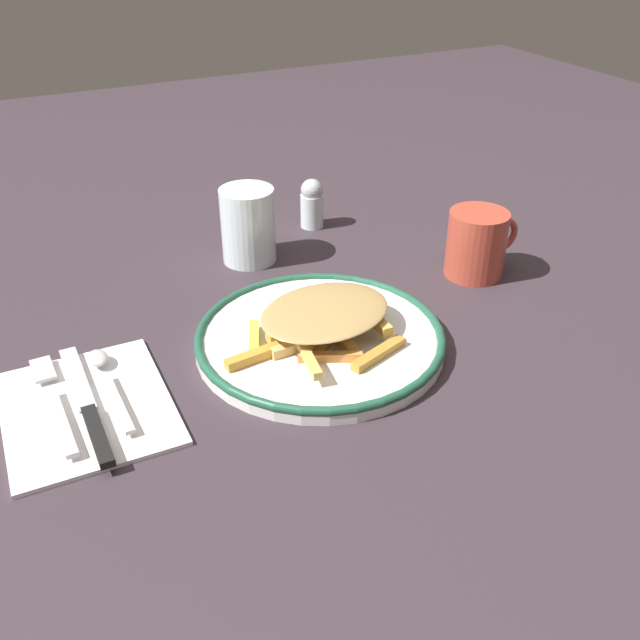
{
  "coord_description": "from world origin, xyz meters",
  "views": [
    {
      "loc": [
        -0.3,
        -0.61,
        0.46
      ],
      "look_at": [
        0.0,
        0.0,
        0.04
      ],
      "focal_mm": 40.05,
      "sensor_mm": 36.0,
      "label": 1
    }
  ],
  "objects_px": {
    "napkin": "(87,407)",
    "coffee_mug": "(477,244)",
    "fries_heap": "(322,319)",
    "spoon": "(105,375)",
    "fork": "(54,402)",
    "knife": "(89,411)",
    "salt_shaker": "(312,203)",
    "plate": "(320,338)",
    "water_glass": "(248,225)"
  },
  "relations": [
    {
      "from": "napkin",
      "to": "spoon",
      "type": "bearing_deg",
      "value": 52.12
    },
    {
      "from": "plate",
      "to": "spoon",
      "type": "relative_size",
      "value": 1.89
    },
    {
      "from": "water_glass",
      "to": "salt_shaker",
      "type": "height_order",
      "value": "water_glass"
    },
    {
      "from": "plate",
      "to": "fries_heap",
      "type": "xyz_separation_m",
      "value": [
        0.0,
        -0.0,
        0.03
      ]
    },
    {
      "from": "fries_heap",
      "to": "coffee_mug",
      "type": "height_order",
      "value": "coffee_mug"
    },
    {
      "from": "fries_heap",
      "to": "fork",
      "type": "bearing_deg",
      "value": 177.51
    },
    {
      "from": "plate",
      "to": "fork",
      "type": "xyz_separation_m",
      "value": [
        -0.29,
        0.01,
        0.0
      ]
    },
    {
      "from": "knife",
      "to": "salt_shaker",
      "type": "distance_m",
      "value": 0.52
    },
    {
      "from": "plate",
      "to": "knife",
      "type": "xyz_separation_m",
      "value": [
        -0.27,
        -0.02,
        0.0
      ]
    },
    {
      "from": "spoon",
      "to": "salt_shaker",
      "type": "xyz_separation_m",
      "value": [
        0.37,
        0.27,
        0.02
      ]
    },
    {
      "from": "napkin",
      "to": "coffee_mug",
      "type": "xyz_separation_m",
      "value": [
        0.53,
        0.07,
        0.04
      ]
    },
    {
      "from": "plate",
      "to": "spoon",
      "type": "height_order",
      "value": "same"
    },
    {
      "from": "fries_heap",
      "to": "spoon",
      "type": "height_order",
      "value": "fries_heap"
    },
    {
      "from": "napkin",
      "to": "salt_shaker",
      "type": "bearing_deg",
      "value": 37.25
    },
    {
      "from": "napkin",
      "to": "knife",
      "type": "distance_m",
      "value": 0.02
    },
    {
      "from": "fork",
      "to": "salt_shaker",
      "type": "height_order",
      "value": "salt_shaker"
    },
    {
      "from": "napkin",
      "to": "knife",
      "type": "bearing_deg",
      "value": -89.73
    },
    {
      "from": "fries_heap",
      "to": "salt_shaker",
      "type": "xyz_separation_m",
      "value": [
        0.14,
        0.31,
        0.0
      ]
    },
    {
      "from": "napkin",
      "to": "fries_heap",
      "type": "bearing_deg",
      "value": -0.13
    },
    {
      "from": "fries_heap",
      "to": "napkin",
      "type": "relative_size",
      "value": 1.09
    },
    {
      "from": "plate",
      "to": "water_glass",
      "type": "height_order",
      "value": "water_glass"
    },
    {
      "from": "knife",
      "to": "salt_shaker",
      "type": "relative_size",
      "value": 2.75
    },
    {
      "from": "water_glass",
      "to": "knife",
      "type": "bearing_deg",
      "value": -136.27
    },
    {
      "from": "water_glass",
      "to": "coffee_mug",
      "type": "bearing_deg",
      "value": -34.09
    },
    {
      "from": "plate",
      "to": "salt_shaker",
      "type": "distance_m",
      "value": 0.33
    },
    {
      "from": "napkin",
      "to": "spoon",
      "type": "distance_m",
      "value": 0.05
    },
    {
      "from": "plate",
      "to": "fries_heap",
      "type": "bearing_deg",
      "value": -54.0
    },
    {
      "from": "napkin",
      "to": "knife",
      "type": "height_order",
      "value": "knife"
    },
    {
      "from": "salt_shaker",
      "to": "plate",
      "type": "bearing_deg",
      "value": -114.18
    },
    {
      "from": "plate",
      "to": "napkin",
      "type": "xyz_separation_m",
      "value": [
        -0.27,
        -0.0,
        -0.01
      ]
    },
    {
      "from": "coffee_mug",
      "to": "plate",
      "type": "bearing_deg",
      "value": -166.17
    },
    {
      "from": "plate",
      "to": "knife",
      "type": "bearing_deg",
      "value": -175.66
    },
    {
      "from": "fries_heap",
      "to": "water_glass",
      "type": "xyz_separation_m",
      "value": [
        0.01,
        0.24,
        0.02
      ]
    },
    {
      "from": "fries_heap",
      "to": "knife",
      "type": "bearing_deg",
      "value": -176.07
    },
    {
      "from": "salt_shaker",
      "to": "fries_heap",
      "type": "bearing_deg",
      "value": -113.84
    },
    {
      "from": "napkin",
      "to": "salt_shaker",
      "type": "xyz_separation_m",
      "value": [
        0.4,
        0.31,
        0.03
      ]
    },
    {
      "from": "fries_heap",
      "to": "fork",
      "type": "height_order",
      "value": "fries_heap"
    },
    {
      "from": "water_glass",
      "to": "salt_shaker",
      "type": "bearing_deg",
      "value": 26.17
    },
    {
      "from": "napkin",
      "to": "coffee_mug",
      "type": "distance_m",
      "value": 0.54
    },
    {
      "from": "fries_heap",
      "to": "napkin",
      "type": "xyz_separation_m",
      "value": [
        -0.27,
        0.0,
        -0.03
      ]
    },
    {
      "from": "knife",
      "to": "coffee_mug",
      "type": "height_order",
      "value": "coffee_mug"
    },
    {
      "from": "water_glass",
      "to": "coffee_mug",
      "type": "relative_size",
      "value": 0.98
    },
    {
      "from": "fries_heap",
      "to": "spoon",
      "type": "bearing_deg",
      "value": 171.56
    },
    {
      "from": "plate",
      "to": "salt_shaker",
      "type": "relative_size",
      "value": 3.78
    },
    {
      "from": "knife",
      "to": "fries_heap",
      "type": "bearing_deg",
      "value": 3.93
    },
    {
      "from": "knife",
      "to": "fork",
      "type": "bearing_deg",
      "value": 132.46
    },
    {
      "from": "spoon",
      "to": "fries_heap",
      "type": "bearing_deg",
      "value": -8.44
    },
    {
      "from": "knife",
      "to": "plate",
      "type": "bearing_deg",
      "value": 4.34
    },
    {
      "from": "coffee_mug",
      "to": "salt_shaker",
      "type": "xyz_separation_m",
      "value": [
        -0.13,
        0.24,
        -0.01
      ]
    },
    {
      "from": "fork",
      "to": "knife",
      "type": "xyz_separation_m",
      "value": [
        0.03,
        -0.03,
        0.0
      ]
    }
  ]
}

